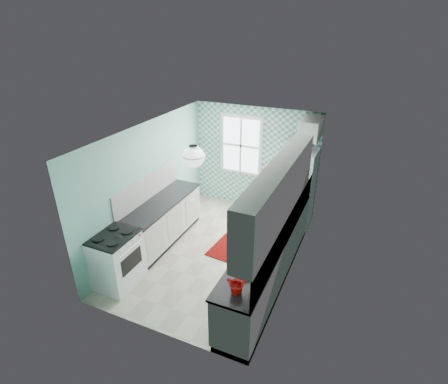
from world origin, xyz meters
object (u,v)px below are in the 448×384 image
at_px(potted_plant, 238,283).
at_px(microwave, 300,144).
at_px(fruit_bowl, 248,272).
at_px(ceiling_light, 194,157).
at_px(stove, 117,259).
at_px(fridge, 296,187).
at_px(sink, 283,216).

height_order(potted_plant, microwave, microwave).
bearing_deg(fruit_bowl, ceiling_light, 150.21).
xyz_separation_m(stove, fruit_bowl, (2.40, 0.03, 0.47)).
relative_size(stove, potted_plant, 2.98).
xyz_separation_m(fridge, sink, (0.09, -1.44, 0.05)).
xyz_separation_m(ceiling_light, sink, (1.20, 1.17, -1.39)).
bearing_deg(ceiling_light, microwave, 66.95).
relative_size(fruit_bowl, microwave, 0.53).
height_order(fridge, microwave, microwave).
height_order(fridge, stove, fridge).
height_order(ceiling_light, fruit_bowl, ceiling_light).
height_order(fridge, potted_plant, fridge).
bearing_deg(fridge, stove, -125.14).
height_order(sink, potted_plant, sink).
relative_size(stove, fruit_bowl, 3.86).
bearing_deg(ceiling_light, potted_plant, -42.45).
xyz_separation_m(fruit_bowl, microwave, (-0.09, 3.30, 0.91)).
height_order(ceiling_light, fridge, ceiling_light).
relative_size(ceiling_light, fridge, 0.20).
bearing_deg(sink, fruit_bowl, -91.08).
height_order(ceiling_light, stove, ceiling_light).
relative_size(fridge, potted_plant, 5.45).
distance_m(ceiling_light, stove, 2.30).
xyz_separation_m(fruit_bowl, potted_plant, (0.00, -0.41, 0.13)).
bearing_deg(fridge, sink, -86.65).
bearing_deg(sink, ceiling_light, -136.72).
distance_m(stove, microwave, 4.28).
bearing_deg(ceiling_light, sink, 44.25).
height_order(stove, fruit_bowl, fruit_bowl).
distance_m(ceiling_light, potted_plant, 2.03).
distance_m(fruit_bowl, potted_plant, 0.43).
bearing_deg(stove, ceiling_light, 33.07).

